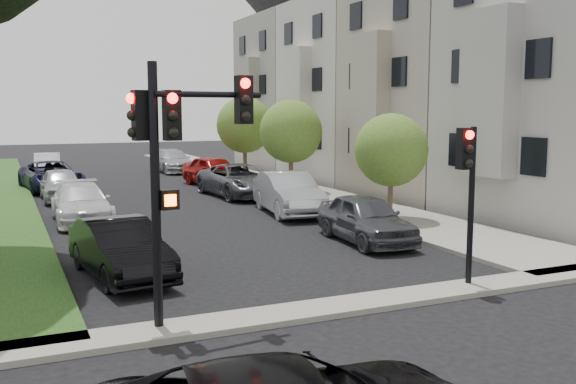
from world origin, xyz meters
name	(u,v)px	position (x,y,z in m)	size (l,w,h in m)	color
ground	(407,341)	(0.00, 0.00, 0.00)	(140.00, 140.00, 0.00)	black
sidewalk_right	(258,180)	(6.75, 24.00, 0.06)	(3.50, 44.00, 0.12)	gray
sidewalk_cross	(349,305)	(0.00, 2.00, 0.06)	(60.00, 1.00, 0.12)	gray
house_a	(576,24)	(12.45, 8.00, 6.93)	(7.70, 7.55, 15.97)	gray
house_b	(442,44)	(12.45, 15.50, 6.93)	(7.70, 7.55, 15.97)	tan
house_c	(358,56)	(12.45, 23.00, 6.93)	(7.70, 7.55, 15.97)	#BFAEA0
house_d	(301,65)	(12.45, 30.50, 6.93)	(7.70, 7.55, 15.97)	#B0A890
small_tree_a	(391,150)	(6.20, 10.01, 2.55)	(2.56, 2.56, 3.84)	#3C3129
small_tree_b	(291,132)	(6.20, 18.41, 2.94)	(2.95, 2.95, 4.42)	#3C3129
small_tree_c	(245,125)	(6.20, 24.56, 3.10)	(3.11, 3.11, 4.67)	#3C3129
traffic_signal_main	(175,148)	(-3.42, 2.23, 3.29)	(2.34, 0.61, 4.77)	black
traffic_signal_secondary	(468,177)	(3.03, 2.19, 2.50)	(0.45, 0.37, 3.59)	black
car_parked_0	(366,219)	(3.65, 7.42, 0.72)	(1.70, 4.23, 1.44)	#3F4247
car_parked_1	(289,193)	(3.70, 13.16, 0.80)	(1.69, 4.83, 1.59)	#999BA0
car_parked_2	(239,180)	(3.69, 18.61, 0.74)	(2.46, 5.33, 1.48)	#3F4247
car_parked_3	(214,171)	(3.88, 22.98, 0.79)	(1.85, 4.61, 1.57)	maroon
car_parked_4	(173,161)	(3.79, 31.21, 0.70)	(1.97, 4.83, 1.40)	#999BA0
car_parked_5	(120,249)	(-3.76, 6.29, 0.69)	(1.47, 4.20, 1.38)	black
car_parked_6	(81,203)	(-3.71, 14.53, 0.68)	(1.89, 4.65, 1.35)	silver
car_parked_7	(61,184)	(-3.85, 20.60, 0.71)	(1.67, 4.15, 1.41)	#999BA0
car_parked_8	(52,176)	(-3.97, 24.43, 0.73)	(2.41, 5.22, 1.45)	black
car_parked_9	(47,165)	(-3.67, 31.75, 0.69)	(1.45, 4.17, 1.37)	silver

